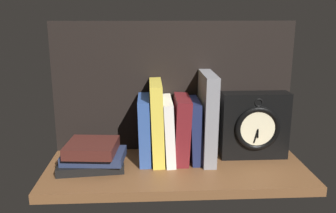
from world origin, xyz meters
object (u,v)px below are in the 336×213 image
Objects in this scene: book_gray_chess at (207,117)px; book_stack_side at (92,156)px; book_blue_modern at (145,129)px; book_white_catcher at (169,130)px; framed_clock at (255,126)px; book_maroon_dawkins at (181,129)px; book_navy_bierce at (194,130)px; book_yellow_seinlanguage at (157,122)px.

book_stack_side is at bearing -170.04° from book_gray_chess.
book_blue_modern is 0.98× the size of book_stack_side.
book_stack_side is (-21.08, -5.64, -5.23)cm from book_white_catcher.
framed_clock is (25.03, 0.13, 0.78)cm from book_white_catcher.
book_maroon_dawkins is (10.46, 0.00, -0.05)cm from book_blue_modern.
framed_clock reaches higher than book_stack_side.
book_navy_bierce is at bearing -179.59° from framed_clock.
book_yellow_seinlanguage is 14.36cm from book_gray_chess.
book_navy_bierce is at bearing 11.18° from book_stack_side.
book_yellow_seinlanguage is at bearing 180.00° from book_maroon_dawkins.
book_white_catcher is 22.44cm from book_stack_side.
book_maroon_dawkins is 1.05× the size of book_navy_bierce.
framed_clock is (31.85, 0.13, 0.45)cm from book_blue_modern.
book_yellow_seinlanguage is 1.21× the size of book_stack_side.
book_stack_side is at bearing -165.02° from book_white_catcher.
book_yellow_seinlanguage is 1.30× the size of book_navy_bierce.
book_stack_side is (-46.12, -5.77, -6.01)cm from framed_clock.
book_blue_modern is 0.95× the size of framed_clock.
book_maroon_dawkins is 0.73× the size of book_gray_chess.
book_gray_chess is (17.87, 0.00, 3.32)cm from book_blue_modern.
book_maroon_dawkins is 0.95× the size of framed_clock.
book_white_catcher reaches higher than book_stack_side.
book_gray_chess is at bearing 0.00° from book_blue_modern.
book_stack_side is (-32.13, -5.64, -8.87)cm from book_gray_chess.
book_stack_side is (-17.81, -5.64, -7.73)cm from book_yellow_seinlanguage.
book_navy_bierce is at bearing 0.00° from book_maroon_dawkins.
book_gray_chess is 14.28cm from framed_clock.
book_navy_bierce is at bearing 0.00° from book_blue_modern.
book_stack_side is (-24.73, -5.64, -5.51)cm from book_maroon_dawkins.
book_blue_modern is at bearing -180.00° from book_yellow_seinlanguage.
book_yellow_seinlanguage is 1.18× the size of framed_clock.
book_white_catcher is at bearing 180.00° from book_navy_bierce.
book_yellow_seinlanguage is 20.22cm from book_stack_side.
book_blue_modern is 1.05× the size of book_navy_bierce.
framed_clock is at bearing 0.52° from book_gray_chess.
book_maroon_dawkins reaches higher than book_navy_bierce.
book_navy_bierce is (7.47, 0.00, -0.14)cm from book_white_catcher.
framed_clock reaches higher than book_navy_bierce.
book_maroon_dawkins is (3.64, 0.00, 0.28)cm from book_white_catcher.
book_gray_chess is at bearing 0.00° from book_navy_bierce.
book_yellow_seinlanguage is 28.36cm from framed_clock.
book_navy_bierce is at bearing 0.00° from book_white_catcher.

